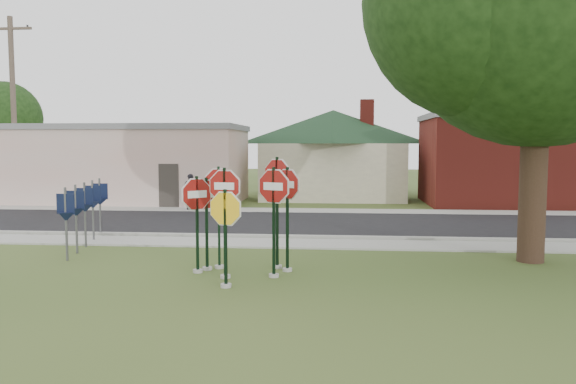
# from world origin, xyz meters

# --- Properties ---
(ground) EXTENTS (120.00, 120.00, 0.00)m
(ground) POSITION_xyz_m (0.00, 0.00, 0.00)
(ground) COLOR #354C1C
(ground) RESTS_ON ground
(sidewalk_near) EXTENTS (60.00, 1.60, 0.06)m
(sidewalk_near) POSITION_xyz_m (0.00, 5.50, 0.03)
(sidewalk_near) COLOR gray
(sidewalk_near) RESTS_ON ground
(road) EXTENTS (60.00, 7.00, 0.04)m
(road) POSITION_xyz_m (0.00, 10.00, 0.02)
(road) COLOR black
(road) RESTS_ON ground
(sidewalk_far) EXTENTS (60.00, 1.60, 0.06)m
(sidewalk_far) POSITION_xyz_m (0.00, 14.30, 0.03)
(sidewalk_far) COLOR gray
(sidewalk_far) RESTS_ON ground
(curb) EXTENTS (60.00, 0.20, 0.14)m
(curb) POSITION_xyz_m (0.00, 6.50, 0.07)
(curb) COLOR gray
(curb) RESTS_ON ground
(stop_sign_center) EXTENTS (1.06, 0.24, 2.72)m
(stop_sign_center) POSITION_xyz_m (-0.32, 0.91, 1.70)
(stop_sign_center) COLOR #9D9A92
(stop_sign_center) RESTS_ON ground
(stop_sign_yellow) EXTENTS (1.02, 0.31, 2.28)m
(stop_sign_yellow) POSITION_xyz_m (-0.13, 0.07, 1.37)
(stop_sign_yellow) COLOR #9D9A92
(stop_sign_yellow) RESTS_ON ground
(stop_sign_left) EXTENTS (0.83, 0.75, 2.49)m
(stop_sign_left) POSITION_xyz_m (-1.11, 1.42, 1.55)
(stop_sign_left) COLOR #9D9A92
(stop_sign_left) RESTS_ON ground
(stop_sign_right) EXTENTS (1.04, 0.48, 2.74)m
(stop_sign_right) POSITION_xyz_m (0.81, 1.11, 1.73)
(stop_sign_right) COLOR #9D9A92
(stop_sign_right) RESTS_ON ground
(stop_sign_back_right) EXTENTS (0.96, 0.63, 2.95)m
(stop_sign_back_right) POSITION_xyz_m (0.79, 2.09, 1.89)
(stop_sign_back_right) COLOR #9D9A92
(stop_sign_back_right) RESTS_ON ground
(stop_sign_back_left) EXTENTS (0.94, 0.29, 2.69)m
(stop_sign_back_left) POSITION_xyz_m (-0.68, 1.94, 1.66)
(stop_sign_back_left) COLOR #9D9A92
(stop_sign_back_left) RESTS_ON ground
(stop_sign_far_right) EXTENTS (0.85, 0.65, 2.70)m
(stop_sign_far_right) POSITION_xyz_m (1.08, 1.76, 1.69)
(stop_sign_far_right) COLOR #9D9A92
(stop_sign_far_right) RESTS_ON ground
(stop_sign_far_left) EXTENTS (0.75, 0.75, 2.43)m
(stop_sign_far_left) POSITION_xyz_m (-0.95, 1.72, 1.49)
(stop_sign_far_left) COLOR #9D9A92
(stop_sign_far_left) RESTS_ON ground
(route_sign_row) EXTENTS (1.43, 4.63, 2.00)m
(route_sign_row) POSITION_xyz_m (-5.40, 4.50, 1.22)
(route_sign_row) COLOR #59595E
(route_sign_row) RESTS_ON ground
(building_stucco) EXTENTS (12.20, 6.20, 4.20)m
(building_stucco) POSITION_xyz_m (-9.00, 18.00, 2.15)
(building_stucco) COLOR beige
(building_stucco) RESTS_ON ground
(building_house) EXTENTS (11.60, 11.60, 6.20)m
(building_house) POSITION_xyz_m (2.00, 22.00, 3.65)
(building_house) COLOR beige
(building_house) RESTS_ON ground
(building_brick) EXTENTS (10.20, 6.20, 4.75)m
(building_brick) POSITION_xyz_m (12.00, 18.50, 2.40)
(building_brick) COLOR maroon
(building_brick) RESTS_ON ground
(utility_pole_near) EXTENTS (2.20, 0.26, 9.50)m
(utility_pole_near) POSITION_xyz_m (-14.00, 15.20, 4.97)
(utility_pole_near) COLOR #493A31
(utility_pole_near) RESTS_ON ground
(bg_tree_left) EXTENTS (4.90, 4.90, 7.35)m
(bg_tree_left) POSITION_xyz_m (-20.00, 24.00, 4.88)
(bg_tree_left) COLOR black
(bg_tree_left) RESTS_ON ground
(pedestrian) EXTENTS (0.71, 0.55, 1.71)m
(pedestrian) POSITION_xyz_m (-4.68, 14.10, 0.91)
(pedestrian) COLOR black
(pedestrian) RESTS_ON sidewalk_far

